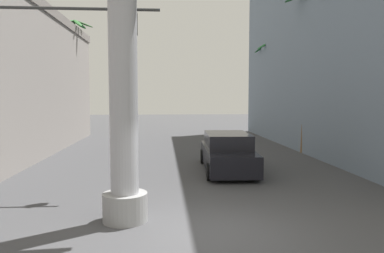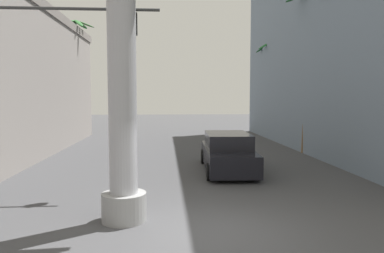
{
  "view_description": "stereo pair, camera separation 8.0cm",
  "coord_description": "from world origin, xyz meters",
  "px_view_note": "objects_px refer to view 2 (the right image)",
  "views": [
    {
      "loc": [
        -1.05,
        -8.04,
        3.06
      ],
      "look_at": [
        0.0,
        5.65,
        1.95
      ],
      "focal_mm": 35.0,
      "sensor_mm": 36.0,
      "label": 1
    },
    {
      "loc": [
        -0.97,
        -8.05,
        3.06
      ],
      "look_at": [
        0.0,
        5.65,
        1.95
      ],
      "focal_mm": 35.0,
      "sensor_mm": 36.0,
      "label": 2
    }
  ],
  "objects_px": {
    "street_lamp": "(325,61)",
    "palm_tree_far_left": "(75,64)",
    "car_lead": "(228,153)",
    "palm_tree_mid_right": "(307,53)",
    "traffic_light_mast": "(38,60)",
    "palm_tree_far_right": "(275,80)"
  },
  "relations": [
    {
      "from": "traffic_light_mast",
      "to": "palm_tree_mid_right",
      "type": "relative_size",
      "value": 0.68
    },
    {
      "from": "street_lamp",
      "to": "car_lead",
      "type": "bearing_deg",
      "value": -158.35
    },
    {
      "from": "palm_tree_far_left",
      "to": "palm_tree_far_right",
      "type": "bearing_deg",
      "value": 5.53
    },
    {
      "from": "car_lead",
      "to": "palm_tree_far_right",
      "type": "distance_m",
      "value": 14.56
    },
    {
      "from": "street_lamp",
      "to": "palm_tree_far_left",
      "type": "distance_m",
      "value": 16.67
    },
    {
      "from": "street_lamp",
      "to": "palm_tree_mid_right",
      "type": "bearing_deg",
      "value": 86.03
    },
    {
      "from": "palm_tree_mid_right",
      "to": "palm_tree_far_left",
      "type": "distance_m",
      "value": 15.42
    },
    {
      "from": "car_lead",
      "to": "street_lamp",
      "type": "bearing_deg",
      "value": 21.65
    },
    {
      "from": "traffic_light_mast",
      "to": "palm_tree_far_left",
      "type": "bearing_deg",
      "value": 98.75
    },
    {
      "from": "palm_tree_mid_right",
      "to": "palm_tree_far_right",
      "type": "height_order",
      "value": "palm_tree_mid_right"
    },
    {
      "from": "traffic_light_mast",
      "to": "palm_tree_far_left",
      "type": "height_order",
      "value": "palm_tree_far_left"
    },
    {
      "from": "traffic_light_mast",
      "to": "palm_tree_far_right",
      "type": "height_order",
      "value": "palm_tree_far_right"
    },
    {
      "from": "street_lamp",
      "to": "traffic_light_mast",
      "type": "height_order",
      "value": "street_lamp"
    },
    {
      "from": "traffic_light_mast",
      "to": "palm_tree_far_left",
      "type": "xyz_separation_m",
      "value": [
        -2.2,
        14.28,
        1.04
      ]
    },
    {
      "from": "traffic_light_mast",
      "to": "car_lead",
      "type": "distance_m",
      "value": 7.95
    },
    {
      "from": "car_lead",
      "to": "palm_tree_mid_right",
      "type": "xyz_separation_m",
      "value": [
        5.07,
        4.7,
        4.67
      ]
    },
    {
      "from": "street_lamp",
      "to": "palm_tree_far_left",
      "type": "height_order",
      "value": "palm_tree_far_left"
    },
    {
      "from": "palm_tree_far_left",
      "to": "traffic_light_mast",
      "type": "bearing_deg",
      "value": -81.25
    },
    {
      "from": "car_lead",
      "to": "palm_tree_mid_right",
      "type": "height_order",
      "value": "palm_tree_mid_right"
    },
    {
      "from": "street_lamp",
      "to": "palm_tree_far_right",
      "type": "height_order",
      "value": "street_lamp"
    },
    {
      "from": "car_lead",
      "to": "palm_tree_mid_right",
      "type": "distance_m",
      "value": 8.34
    },
    {
      "from": "street_lamp",
      "to": "palm_tree_far_right",
      "type": "xyz_separation_m",
      "value": [
        0.87,
        10.96,
        -0.43
      ]
    }
  ]
}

